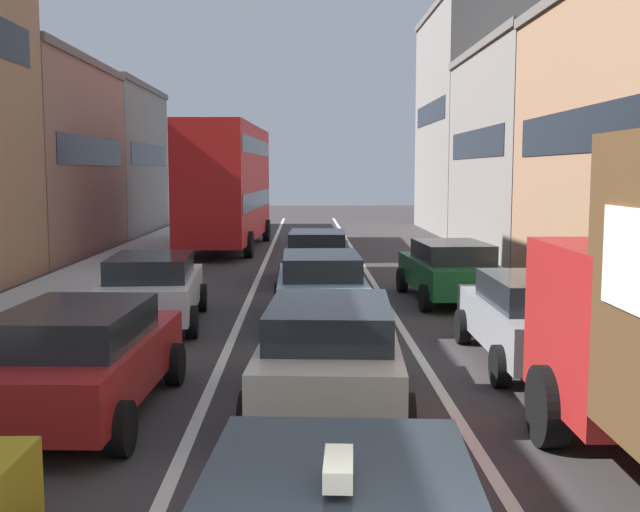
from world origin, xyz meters
name	(u,v)px	position (x,y,z in m)	size (l,w,h in m)	color
sidewalk_left	(89,278)	(-6.70, 20.00, 0.07)	(2.60, 64.00, 0.14)	#AFAFAF
lane_stripe_left	(257,280)	(-1.70, 20.00, 0.01)	(0.16, 60.00, 0.01)	silver
lane_stripe_right	(371,280)	(1.70, 20.00, 0.01)	(0.16, 60.00, 0.01)	silver
building_row_right	(613,122)	(9.90, 22.81, 4.84)	(7.20, 43.90, 11.73)	gray
sedan_centre_lane_second	(330,351)	(0.04, 7.52, 0.80)	(2.27, 4.40, 1.49)	beige
wagon_left_lane_second	(80,357)	(-3.24, 7.27, 0.80)	(2.20, 4.37, 1.49)	#A51E1E
hatchback_centre_lane_third	(321,286)	(0.05, 13.53, 0.80)	(2.10, 4.32, 1.49)	#759EB7
sedan_left_lane_third	(152,287)	(-3.49, 13.35, 0.80)	(2.30, 4.41, 1.49)	silver
coupe_centre_lane_fourth	(318,255)	(0.09, 19.66, 0.80)	(2.19, 4.37, 1.49)	black
sedan_right_lane_behind_truck	(536,317)	(3.57, 9.93, 0.80)	(2.11, 4.32, 1.49)	gray
wagon_right_lane_far	(450,269)	(3.32, 16.18, 0.80)	(2.26, 4.40, 1.49)	#19592D
bus_mid_queue_primary	(227,181)	(-3.48, 29.11, 2.83)	(3.16, 10.60, 5.06)	#B21919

